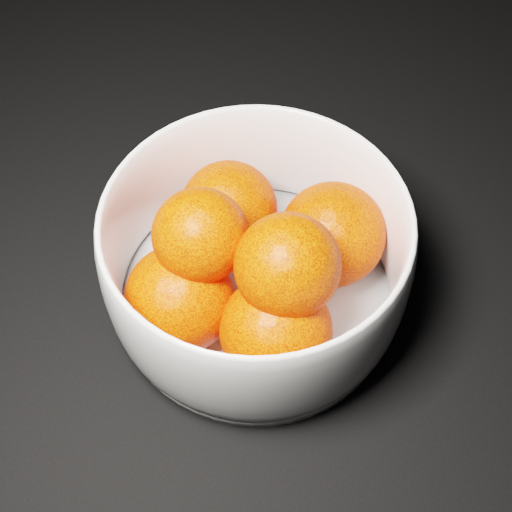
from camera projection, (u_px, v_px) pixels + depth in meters
The scene contains 2 objects.
bowl at pixel (256, 260), 0.49m from camera, with size 0.21×0.21×0.10m.
orange_pile at pixel (255, 263), 0.48m from camera, with size 0.16×0.18×0.11m.
Camera 1 is at (0.06, 0.03, 0.45)m, focal length 50.00 mm.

